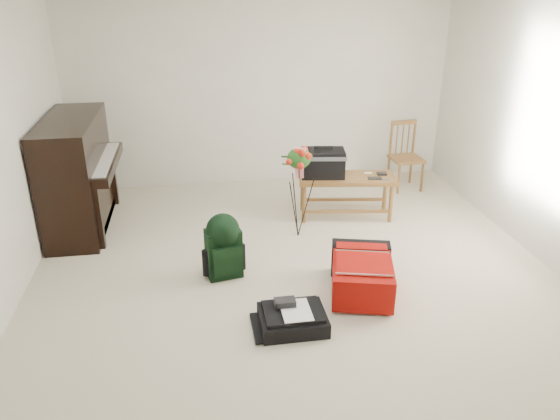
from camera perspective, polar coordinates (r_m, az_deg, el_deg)
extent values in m
cube|color=beige|center=(5.19, 1.84, -7.54)|extent=(5.00, 5.50, 0.01)
cube|color=silver|center=(7.29, -2.04, 12.41)|extent=(5.00, 0.04, 2.50)
cube|color=black|center=(6.45, -20.50, 3.53)|extent=(0.55, 1.50, 1.25)
cube|color=black|center=(6.36, -17.99, 4.62)|extent=(0.28, 1.30, 0.10)
cube|color=white|center=(6.34, -18.04, 5.04)|extent=(0.22, 1.20, 0.02)
cube|color=black|center=(6.65, -19.37, -1.08)|extent=(0.45, 1.30, 0.10)
cube|color=brown|center=(6.39, 6.97, 3.32)|extent=(1.16, 0.60, 0.04)
cylinder|color=brown|center=(6.21, 2.83, 0.36)|extent=(0.05, 0.05, 0.46)
cylinder|color=brown|center=(6.53, 2.22, 1.60)|extent=(0.05, 0.05, 0.46)
cylinder|color=brown|center=(6.47, 11.54, 0.90)|extent=(0.05, 0.05, 0.46)
cylinder|color=brown|center=(6.78, 10.55, 2.07)|extent=(0.05, 0.05, 0.46)
cube|color=brown|center=(7.39, 13.07, 5.23)|extent=(0.42, 0.42, 0.04)
cylinder|color=brown|center=(7.26, 12.16, 3.17)|extent=(0.03, 0.03, 0.39)
cylinder|color=brown|center=(7.55, 11.31, 4.05)|extent=(0.03, 0.03, 0.39)
cylinder|color=brown|center=(7.38, 14.56, 3.27)|extent=(0.03, 0.03, 0.39)
cylinder|color=brown|center=(7.67, 13.63, 4.14)|extent=(0.03, 0.03, 0.39)
cube|color=brown|center=(7.41, 12.93, 8.92)|extent=(0.35, 0.07, 0.05)
cylinder|color=brown|center=(7.41, 11.58, 7.28)|extent=(0.03, 0.03, 0.48)
cylinder|color=brown|center=(7.53, 13.96, 7.32)|extent=(0.03, 0.03, 0.48)
cube|color=#A30F07|center=(5.02, 8.54, -6.72)|extent=(0.70, 0.89, 0.30)
cube|color=black|center=(5.27, 7.60, -5.07)|extent=(0.58, 0.31, 0.32)
cube|color=#A30F07|center=(4.89, 8.84, -5.42)|extent=(0.57, 0.55, 0.02)
cube|color=silver|center=(4.71, 9.64, -6.67)|extent=(0.48, 0.13, 0.01)
cube|color=black|center=(4.57, 1.34, -11.42)|extent=(0.54, 0.44, 0.13)
cube|color=black|center=(4.53, 1.35, -10.59)|extent=(0.48, 0.37, 0.03)
cube|color=white|center=(4.50, 1.67, -10.43)|extent=(0.24, 0.33, 0.01)
cube|color=black|center=(4.54, 0.53, -9.63)|extent=(0.17, 0.11, 0.05)
cube|color=black|center=(5.20, -5.89, -4.52)|extent=(0.36, 0.25, 0.49)
cube|color=black|center=(5.11, -5.80, -5.42)|extent=(0.27, 0.10, 0.28)
sphere|color=black|center=(5.09, -6.01, -2.10)|extent=(0.31, 0.31, 0.31)
cube|color=black|center=(5.29, -6.78, -4.07)|extent=(0.05, 0.04, 0.43)
cube|color=black|center=(5.30, -5.14, -3.96)|extent=(0.05, 0.04, 0.43)
cylinder|color=black|center=(5.73, 2.00, 4.66)|extent=(0.01, 0.01, 0.27)
ellipsoid|color=#21571B|center=(5.70, 2.01, 5.43)|extent=(0.25, 0.18, 0.24)
cube|color=#EC2940|center=(5.66, 2.06, 6.16)|extent=(0.13, 0.07, 0.07)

